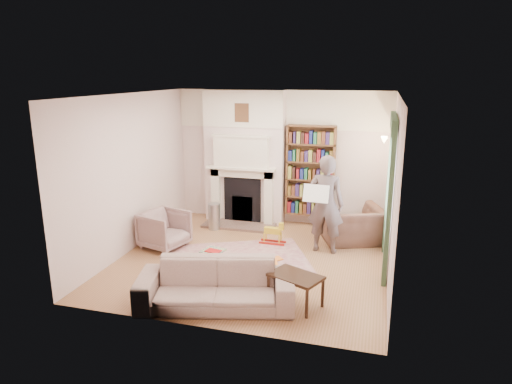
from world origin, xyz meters
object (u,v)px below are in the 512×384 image
(sofa, at_px, (216,285))
(paraffin_heater, at_px, (214,216))
(armchair_reading, at_px, (352,225))
(armchair_left, at_px, (164,230))
(bookcase, at_px, (310,171))
(man_reading, at_px, (326,204))
(rocking_horse, at_px, (273,233))
(coffee_table, at_px, (295,290))

(sofa, distance_m, paraffin_heater, 3.21)
(armchair_reading, xyz_separation_m, armchair_left, (-3.31, -1.20, -0.00))
(bookcase, distance_m, man_reading, 1.50)
(paraffin_heater, relative_size, rocking_horse, 1.12)
(man_reading, bearing_deg, rocking_horse, -2.48)
(armchair_reading, bearing_deg, armchair_left, -1.45)
(man_reading, bearing_deg, paraffin_heater, -11.06)
(rocking_horse, bearing_deg, armchair_reading, 20.27)
(armchair_left, height_order, man_reading, man_reading)
(armchair_reading, distance_m, armchair_left, 3.52)
(sofa, bearing_deg, rocking_horse, 70.97)
(bookcase, distance_m, armchair_reading, 1.48)
(paraffin_heater, bearing_deg, man_reading, -14.27)
(man_reading, bearing_deg, sofa, 66.85)
(man_reading, xyz_separation_m, rocking_horse, (-0.98, 0.10, -0.67))
(paraffin_heater, bearing_deg, rocking_horse, -20.12)
(man_reading, height_order, paraffin_heater, man_reading)
(armchair_left, xyz_separation_m, sofa, (1.67, -1.80, -0.03))
(bookcase, distance_m, rocking_horse, 1.68)
(armchair_reading, bearing_deg, man_reading, 31.73)
(bookcase, xyz_separation_m, armchair_reading, (0.95, -0.79, -0.83))
(man_reading, bearing_deg, coffee_table, 89.62)
(sofa, relative_size, paraffin_heater, 3.89)
(sofa, bearing_deg, armchair_left, 118.62)
(coffee_table, bearing_deg, armchair_reading, 102.27)
(armchair_reading, distance_m, rocking_horse, 1.52)
(armchair_left, distance_m, sofa, 2.46)
(coffee_table, bearing_deg, rocking_horse, 135.62)
(man_reading, bearing_deg, armchair_left, 15.10)
(rocking_horse, bearing_deg, armchair_left, -158.61)
(armchair_reading, height_order, rocking_horse, armchair_reading)
(sofa, relative_size, coffee_table, 3.06)
(armchair_left, relative_size, man_reading, 0.43)
(armchair_left, xyz_separation_m, man_reading, (2.86, 0.60, 0.54))
(bookcase, relative_size, sofa, 0.86)
(sofa, height_order, paraffin_heater, sofa)
(bookcase, height_order, armchair_left, bookcase)
(armchair_reading, xyz_separation_m, sofa, (-1.64, -3.00, -0.03))
(armchair_left, distance_m, man_reading, 2.97)
(armchair_left, relative_size, coffee_table, 1.08)
(armchair_left, relative_size, rocking_horse, 1.55)
(armchair_left, bearing_deg, armchair_reading, -53.89)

